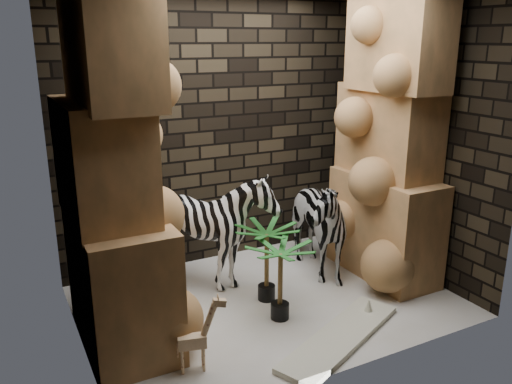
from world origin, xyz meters
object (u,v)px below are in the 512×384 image
zebra_left (214,235)px  palm_back (280,282)px  zebra_right (310,214)px  palm_front (267,263)px  surfboard (341,337)px  giraffe_toy (192,334)px

zebra_left → palm_back: size_ratio=1.69×
zebra_left → zebra_right: bearing=-5.6°
zebra_left → palm_front: size_ratio=1.59×
zebra_left → surfboard: 1.63m
zebra_right → palm_front: size_ratio=1.71×
giraffe_toy → surfboard: (1.27, -0.19, -0.29)m
giraffe_toy → palm_front: (1.06, 0.74, 0.07)m
palm_front → palm_back: palm_front is taller
zebra_left → giraffe_toy: zebra_left is taller
zebra_right → palm_front: zebra_right is taller
zebra_left → giraffe_toy: bearing=-117.3°
palm_back → giraffe_toy: bearing=-159.7°
palm_front → palm_back: size_ratio=1.06×
zebra_right → palm_back: 1.11m
surfboard → zebra_left: bearing=86.6°
giraffe_toy → zebra_left: bearing=74.8°
zebra_right → palm_back: size_ratio=1.81×
palm_front → giraffe_toy: bearing=-144.9°
giraffe_toy → palm_back: palm_back is taller
zebra_left → giraffe_toy: size_ratio=1.96×
zebra_left → palm_front: (0.34, -0.50, -0.17)m
zebra_right → giraffe_toy: zebra_right is taller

